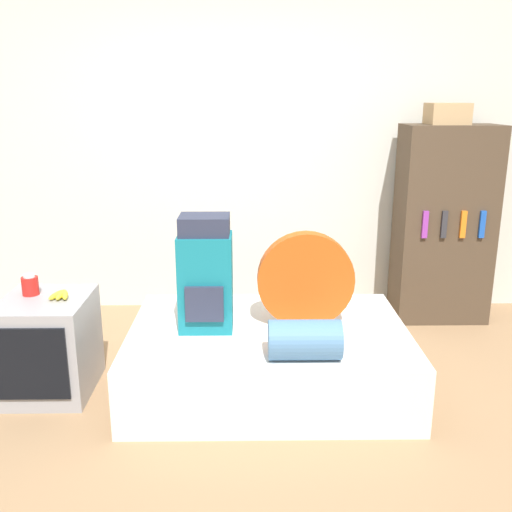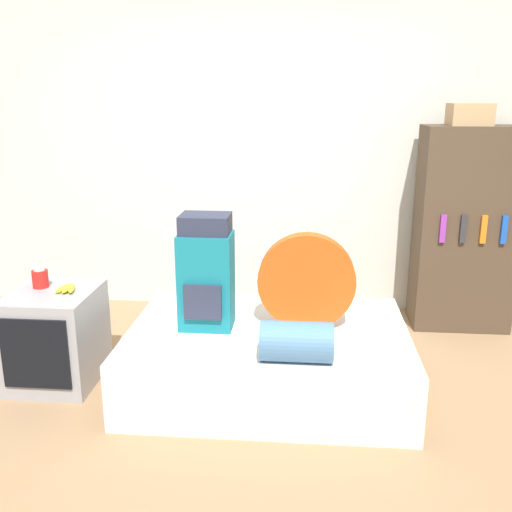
% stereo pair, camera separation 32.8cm
% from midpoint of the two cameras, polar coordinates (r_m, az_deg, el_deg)
% --- Properties ---
extents(ground_plane, '(16.00, 16.00, 0.00)m').
position_cam_midpoint_polar(ground_plane, '(3.28, -5.36, -16.50)').
color(ground_plane, '#997551').
extents(wall_back, '(8.00, 0.05, 2.60)m').
position_cam_midpoint_polar(wall_back, '(4.69, -3.98, 10.26)').
color(wall_back, silver).
rests_on(wall_back, ground_plane).
extents(bed, '(1.67, 1.18, 0.39)m').
position_cam_midpoint_polar(bed, '(3.55, -1.45, -10.11)').
color(bed, silver).
rests_on(bed, ground_plane).
extents(backpack, '(0.31, 0.28, 0.69)m').
position_cam_midpoint_polar(backpack, '(3.38, -7.85, -1.95)').
color(backpack, '#14707F').
rests_on(backpack, bed).
extents(tent_bag, '(0.58, 0.10, 0.58)m').
position_cam_midpoint_polar(tent_bag, '(3.41, 2.25, -2.42)').
color(tent_bag, '#D14C14').
rests_on(tent_bag, bed).
extents(sleeping_roll, '(0.38, 0.22, 0.22)m').
position_cam_midpoint_polar(sleeping_roll, '(3.04, 1.79, -8.44)').
color(sleeping_roll, teal).
rests_on(sleeping_roll, bed).
extents(television, '(0.50, 0.57, 0.59)m').
position_cam_midpoint_polar(television, '(3.74, -22.46, -8.31)').
color(television, '#939399').
rests_on(television, ground_plane).
extents(canister, '(0.10, 0.10, 0.13)m').
position_cam_midpoint_polar(canister, '(3.72, -24.04, -2.73)').
color(canister, red).
rests_on(canister, television).
extents(banana_bunch, '(0.13, 0.16, 0.04)m').
position_cam_midpoint_polar(banana_bunch, '(3.61, -21.42, -3.67)').
color(banana_bunch, yellow).
rests_on(banana_bunch, television).
extents(bookshelf, '(0.72, 0.43, 1.54)m').
position_cam_midpoint_polar(bookshelf, '(4.66, 16.37, 3.01)').
color(bookshelf, '#473828').
rests_on(bookshelf, ground_plane).
extents(cardboard_box, '(0.29, 0.26, 0.16)m').
position_cam_midpoint_polar(cardboard_box, '(4.54, 16.60, 13.48)').
color(cardboard_box, tan).
rests_on(cardboard_box, bookshelf).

